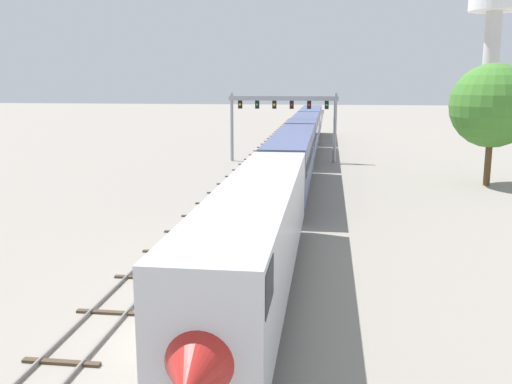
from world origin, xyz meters
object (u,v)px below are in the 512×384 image
object	(u,v)px
passenger_train	(300,145)
signal_gantry	(283,111)
water_tower	(494,15)
trackside_tree_left	(492,106)

from	to	relation	value
passenger_train	signal_gantry	world-z (taller)	signal_gantry
passenger_train	water_tower	size ratio (longest dim) A/B	3.49
signal_gantry	water_tower	bearing A→B (deg)	49.47
water_tower	passenger_train	bearing A→B (deg)	-123.90
trackside_tree_left	signal_gantry	bearing A→B (deg)	146.72
signal_gantry	trackside_tree_left	bearing A→B (deg)	-33.28
passenger_train	trackside_tree_left	size ratio (longest dim) A/B	8.56
passenger_train	signal_gantry	bearing A→B (deg)	108.80
trackside_tree_left	water_tower	bearing A→B (deg)	75.68
passenger_train	trackside_tree_left	xyz separation A→B (m)	(16.54, -5.72, 4.25)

